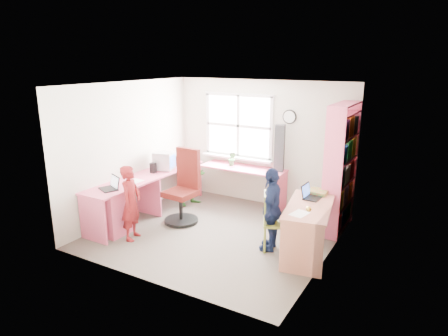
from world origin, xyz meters
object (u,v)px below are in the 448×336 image
(l_desk, at_px, (142,199))
(crt_monitor, at_px, (164,161))
(cd_tower, at_px, (280,148))
(potted_plant, at_px, (232,159))
(swivel_chair, at_px, (184,191))
(wooden_chair, at_px, (272,219))
(bookshelf, at_px, (340,171))
(person_navy, at_px, (272,209))
(laptop_right, at_px, (310,195))
(person_red, at_px, (131,203))
(right_desk, at_px, (309,219))
(person_green, at_px, (193,177))
(laptop_left, at_px, (111,186))

(l_desk, xyz_separation_m, crt_monitor, (-0.15, 0.81, 0.47))
(cd_tower, relative_size, potted_plant, 3.13)
(swivel_chair, xyz_separation_m, wooden_chair, (1.76, -0.24, -0.07))
(l_desk, distance_m, potted_plant, 1.94)
(bookshelf, height_order, person_navy, bookshelf)
(bookshelf, xyz_separation_m, wooden_chair, (-0.66, -1.25, -0.53))
(bookshelf, bearing_deg, laptop_right, -105.33)
(crt_monitor, distance_m, cd_tower, 2.16)
(wooden_chair, bearing_deg, swivel_chair, 148.23)
(potted_plant, xyz_separation_m, person_red, (-0.56, -2.26, -0.29))
(wooden_chair, bearing_deg, bookshelf, 38.20)
(person_red, bearing_deg, cd_tower, -49.22)
(right_desk, bearing_deg, l_desk, 176.19)
(l_desk, xyz_separation_m, wooden_chair, (2.30, 0.22, 0.02))
(l_desk, xyz_separation_m, person_navy, (2.29, 0.22, 0.17))
(laptop_right, bearing_deg, potted_plant, 63.24)
(person_green, bearing_deg, person_navy, -97.78)
(l_desk, distance_m, crt_monitor, 0.95)
(laptop_left, bearing_deg, swivel_chair, 77.27)
(crt_monitor, distance_m, person_navy, 2.53)
(person_green, bearing_deg, wooden_chair, -97.70)
(swivel_chair, xyz_separation_m, person_green, (-0.32, 0.76, 0.01))
(bookshelf, distance_m, swivel_chair, 2.66)
(l_desk, height_order, laptop_right, laptop_right)
(swivel_chair, height_order, laptop_left, swivel_chair)
(laptop_right, height_order, person_green, person_green)
(bookshelf, relative_size, person_green, 1.89)
(right_desk, bearing_deg, person_green, 150.64)
(right_desk, bearing_deg, person_red, -171.72)
(cd_tower, height_order, person_green, cd_tower)
(person_navy, bearing_deg, swivel_chair, -109.32)
(l_desk, height_order, cd_tower, cd_tower)
(right_desk, xyz_separation_m, person_navy, (-0.53, -0.11, 0.08))
(potted_plant, bearing_deg, l_desk, -115.35)
(right_desk, height_order, person_navy, person_navy)
(cd_tower, bearing_deg, bookshelf, -28.97)
(cd_tower, bearing_deg, potted_plant, 172.34)
(cd_tower, distance_m, person_green, 1.75)
(cd_tower, bearing_deg, laptop_right, -63.36)
(right_desk, relative_size, person_red, 1.17)
(person_green, relative_size, person_navy, 0.88)
(laptop_left, height_order, laptop_right, same)
(l_desk, bearing_deg, laptop_left, -108.22)
(l_desk, xyz_separation_m, person_green, (0.22, 1.22, 0.10))
(bookshelf, relative_size, wooden_chair, 2.39)
(swivel_chair, height_order, person_green, swivel_chair)
(right_desk, bearing_deg, swivel_chair, 166.29)
(l_desk, distance_m, bookshelf, 3.35)
(laptop_right, relative_size, person_red, 0.26)
(person_navy, bearing_deg, crt_monitor, -115.22)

